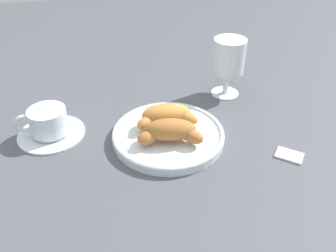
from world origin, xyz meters
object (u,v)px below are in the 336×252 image
at_px(pastry_plate, 168,134).
at_px(coffee_cup_near, 49,124).
at_px(sugar_packet, 289,155).
at_px(juice_glass_left, 229,58).
at_px(croissant_small, 170,131).
at_px(croissant_large, 166,116).

height_order(pastry_plate, coffee_cup_near, coffee_cup_near).
distance_m(pastry_plate, sugar_packet, 0.24).
bearing_deg(juice_glass_left, croissant_small, 44.77).
distance_m(croissant_small, juice_glass_left, 0.26).
relative_size(pastry_plate, croissant_large, 1.66).
relative_size(croissant_small, juice_glass_left, 0.96).
bearing_deg(croissant_small, juice_glass_left, -135.23).
relative_size(croissant_large, sugar_packet, 2.74).
height_order(croissant_small, juice_glass_left, juice_glass_left).
distance_m(croissant_large, coffee_cup_near, 0.24).
xyz_separation_m(croissant_large, croissant_small, (0.00, 0.05, 0.00)).
xyz_separation_m(croissant_small, coffee_cup_near, (0.23, -0.09, -0.01)).
relative_size(coffee_cup_near, juice_glass_left, 0.97).
height_order(croissant_small, coffee_cup_near, croissant_small).
bearing_deg(croissant_small, pastry_plate, -94.63).
xyz_separation_m(croissant_small, sugar_packet, (-0.22, 0.08, -0.04)).
bearing_deg(coffee_cup_near, sugar_packet, 159.48).
bearing_deg(croissant_large, pastry_plate, 85.74).
distance_m(croissant_large, croissant_small, 0.05).
bearing_deg(juice_glass_left, coffee_cup_near, 11.63).
xyz_separation_m(croissant_large, coffee_cup_near, (0.24, -0.04, -0.01)).
relative_size(croissant_large, coffee_cup_near, 1.01).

